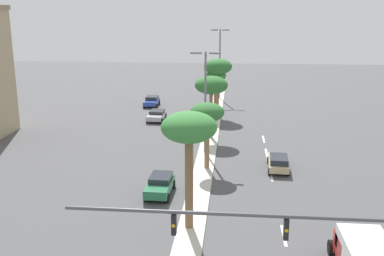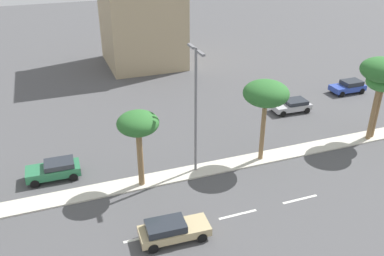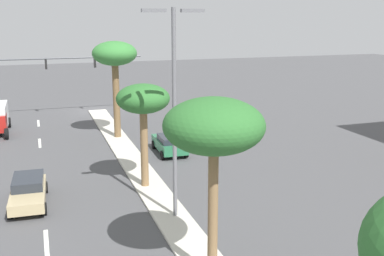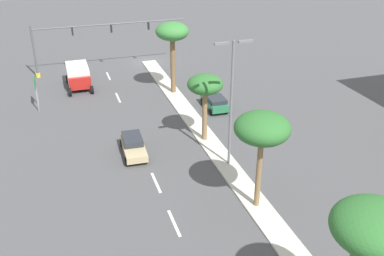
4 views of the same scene
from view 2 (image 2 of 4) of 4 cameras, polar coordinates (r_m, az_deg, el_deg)
name	(u,v)px [view 2 (image 2 of 4)]	position (r m, az deg, el deg)	size (l,w,h in m)	color
ground_plane	(188,173)	(32.63, -0.50, -6.32)	(160.00, 160.00, 0.00)	#4C4C4F
median_curb	(274,155)	(35.54, 11.35, -3.76)	(1.80, 69.64, 0.12)	beige
lane_stripe_front	(145,237)	(27.00, -6.52, -14.84)	(0.20, 2.80, 0.01)	silver
lane_stripe_trailing	(238,214)	(28.71, 6.38, -11.86)	(0.20, 2.80, 0.01)	silver
lane_stripe_center	(300,199)	(30.87, 14.79, -9.55)	(0.20, 2.80, 0.01)	silver
commercial_building	(141,10)	(56.50, -7.09, 15.93)	(10.93, 10.06, 14.39)	tan
palm_tree_mid	(138,125)	(28.97, -7.51, 0.40)	(3.00, 3.00, 5.93)	olive
palm_tree_outboard	(266,94)	(32.25, 10.24, 4.63)	(3.60, 3.60, 6.84)	olive
palm_tree_left	(382,85)	(39.32, 24.92, 5.48)	(2.80, 2.80, 6.02)	olive
palm_tree_inboard	(383,71)	(38.26, 24.96, 7.19)	(3.71, 3.71, 7.58)	olive
street_lamp_far	(196,102)	(30.15, 0.53, 3.57)	(2.90, 0.24, 9.94)	slate
sedan_tan_far	(172,230)	(26.29, -2.81, -13.93)	(2.01, 4.49, 1.36)	tan
sedan_blue_leading	(349,86)	(50.73, 20.92, 5.43)	(1.98, 3.97, 1.41)	#2D47AD
sedan_silver_trailing	(292,105)	(43.86, 13.71, 3.09)	(2.15, 4.05, 1.26)	#B2B2B7
sedan_green_mid	(55,169)	(33.43, -18.56, -5.48)	(1.99, 4.05, 1.40)	#287047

